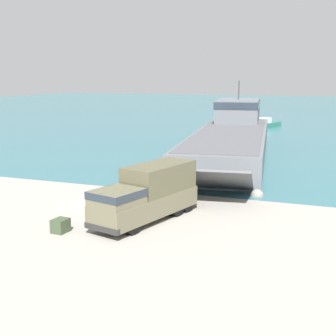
{
  "coord_description": "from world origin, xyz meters",
  "views": [
    {
      "loc": [
        14.19,
        -27.22,
        8.43
      ],
      "look_at": [
        3.12,
        1.96,
        2.29
      ],
      "focal_mm": 50.0,
      "sensor_mm": 36.0,
      "label": 1
    }
  ],
  "objects_px": {
    "military_truck": "(147,194)",
    "soldier_on_ramp": "(94,202)",
    "moored_boat_b": "(266,124)",
    "landing_craft": "(232,135)",
    "cargo_crate": "(60,226)"
  },
  "relations": [
    {
      "from": "moored_boat_b",
      "to": "landing_craft",
      "type": "bearing_deg",
      "value": -69.21
    },
    {
      "from": "military_truck",
      "to": "soldier_on_ramp",
      "type": "relative_size",
      "value": 4.44
    },
    {
      "from": "cargo_crate",
      "to": "military_truck",
      "type": "bearing_deg",
      "value": 46.47
    },
    {
      "from": "military_truck",
      "to": "cargo_crate",
      "type": "distance_m",
      "value": 5.35
    },
    {
      "from": "military_truck",
      "to": "soldier_on_ramp",
      "type": "xyz_separation_m",
      "value": [
        -3.05,
        -0.97,
        -0.55
      ]
    },
    {
      "from": "soldier_on_ramp",
      "to": "cargo_crate",
      "type": "relative_size",
      "value": 2.02
    },
    {
      "from": "soldier_on_ramp",
      "to": "moored_boat_b",
      "type": "relative_size",
      "value": 0.26
    },
    {
      "from": "military_truck",
      "to": "cargo_crate",
      "type": "height_order",
      "value": "military_truck"
    },
    {
      "from": "moored_boat_b",
      "to": "soldier_on_ramp",
      "type": "bearing_deg",
      "value": -71.82
    },
    {
      "from": "moored_boat_b",
      "to": "cargo_crate",
      "type": "xyz_separation_m",
      "value": [
        -1.81,
        -58.06,
        -0.18
      ]
    },
    {
      "from": "military_truck",
      "to": "soldier_on_ramp",
      "type": "distance_m",
      "value": 3.25
    },
    {
      "from": "moored_boat_b",
      "to": "military_truck",
      "type": "bearing_deg",
      "value": -68.63
    },
    {
      "from": "military_truck",
      "to": "moored_boat_b",
      "type": "distance_m",
      "value": 54.33
    },
    {
      "from": "military_truck",
      "to": "landing_craft",
      "type": "bearing_deg",
      "value": -162.63
    },
    {
      "from": "military_truck",
      "to": "moored_boat_b",
      "type": "relative_size",
      "value": 1.15
    }
  ]
}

